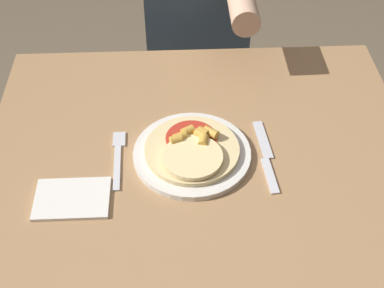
{
  "coord_description": "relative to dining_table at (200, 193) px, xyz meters",
  "views": [
    {
      "loc": [
        -0.06,
        -0.82,
        1.58
      ],
      "look_at": [
        -0.02,
        -0.0,
        0.77
      ],
      "focal_mm": 50.0,
      "sensor_mm": 36.0,
      "label": 1
    }
  ],
  "objects": [
    {
      "name": "napkin",
      "position": [
        -0.27,
        -0.11,
        0.13
      ],
      "size": [
        0.15,
        0.11,
        0.01
      ],
      "color": "silver",
      "rests_on": "dining_table"
    },
    {
      "name": "dining_table",
      "position": [
        0.0,
        0.0,
        0.0
      ],
      "size": [
        0.96,
        0.81,
        0.73
      ],
      "color": "#9E754C",
      "rests_on": "ground_plane"
    },
    {
      "name": "person_diner",
      "position": [
        0.03,
        0.68,
        0.09
      ],
      "size": [
        0.32,
        0.52,
        1.19
      ],
      "color": "#2D2D38",
      "rests_on": "ground_plane"
    },
    {
      "name": "pizza",
      "position": [
        -0.02,
        -0.01,
        0.15
      ],
      "size": [
        0.21,
        0.21,
        0.04
      ],
      "color": "#E0C689",
      "rests_on": "plate"
    },
    {
      "name": "knife",
      "position": [
        0.14,
        -0.01,
        0.13
      ],
      "size": [
        0.03,
        0.22,
        0.0
      ],
      "color": "silver",
      "rests_on": "dining_table"
    },
    {
      "name": "plate",
      "position": [
        -0.02,
        -0.0,
        0.13
      ],
      "size": [
        0.26,
        0.26,
        0.01
      ],
      "color": "silver",
      "rests_on": "dining_table"
    },
    {
      "name": "fork",
      "position": [
        -0.18,
        0.01,
        0.13
      ],
      "size": [
        0.03,
        0.18,
        0.0
      ],
      "color": "silver",
      "rests_on": "dining_table"
    }
  ]
}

